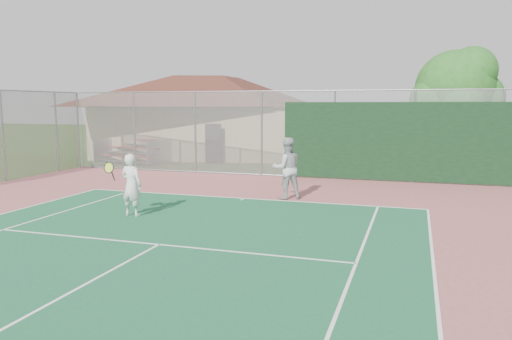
{
  "coord_description": "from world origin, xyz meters",
  "views": [
    {
      "loc": [
        5.08,
        -2.71,
        2.96
      ],
      "look_at": [
        1.24,
        9.24,
        1.3
      ],
      "focal_mm": 35.0,
      "sensor_mm": 36.0,
      "label": 1
    }
  ],
  "objects_px": {
    "clubhouse": "(208,108)",
    "player_grey_back": "(287,169)",
    "bleachers": "(133,150)",
    "tree": "(457,92)",
    "player_white_front": "(131,185)"
  },
  "relations": [
    {
      "from": "bleachers",
      "to": "clubhouse",
      "type": "bearing_deg",
      "value": 79.3
    },
    {
      "from": "clubhouse",
      "to": "player_white_front",
      "type": "relative_size",
      "value": 8.32
    },
    {
      "from": "tree",
      "to": "player_white_front",
      "type": "height_order",
      "value": "tree"
    },
    {
      "from": "clubhouse",
      "to": "tree",
      "type": "xyz_separation_m",
      "value": [
        13.16,
        -4.6,
        0.73
      ]
    },
    {
      "from": "bleachers",
      "to": "tree",
      "type": "xyz_separation_m",
      "value": [
        15.27,
        0.2,
        2.84
      ]
    },
    {
      "from": "bleachers",
      "to": "player_grey_back",
      "type": "bearing_deg",
      "value": -23.01
    },
    {
      "from": "player_grey_back",
      "to": "tree",
      "type": "bearing_deg",
      "value": -157.97
    },
    {
      "from": "bleachers",
      "to": "player_grey_back",
      "type": "distance_m",
      "value": 12.26
    },
    {
      "from": "bleachers",
      "to": "player_grey_back",
      "type": "height_order",
      "value": "player_grey_back"
    },
    {
      "from": "player_white_front",
      "to": "tree",
      "type": "bearing_deg",
      "value": -123.2
    },
    {
      "from": "clubhouse",
      "to": "player_grey_back",
      "type": "distance_m",
      "value": 14.43
    },
    {
      "from": "bleachers",
      "to": "player_grey_back",
      "type": "relative_size",
      "value": 1.86
    },
    {
      "from": "clubhouse",
      "to": "bleachers",
      "type": "xyz_separation_m",
      "value": [
        -2.11,
        -4.8,
        -2.11
      ]
    },
    {
      "from": "tree",
      "to": "clubhouse",
      "type": "bearing_deg",
      "value": 160.75
    },
    {
      "from": "clubhouse",
      "to": "player_grey_back",
      "type": "xyz_separation_m",
      "value": [
        7.8,
        -12.01,
        -1.79
      ]
    }
  ]
}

